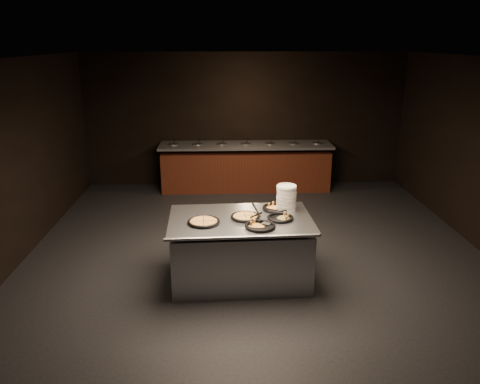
{
  "coord_description": "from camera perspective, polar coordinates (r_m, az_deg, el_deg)",
  "views": [
    {
      "loc": [
        -0.5,
        -6.27,
        3.14
      ],
      "look_at": [
        -0.25,
        0.3,
        0.99
      ],
      "focal_mm": 35.0,
      "sensor_mm": 36.0,
      "label": 1
    }
  ],
  "objects": [
    {
      "name": "room",
      "position": [
        6.52,
        2.3,
        3.05
      ],
      "size": [
        7.02,
        8.02,
        2.92
      ],
      "color": "black",
      "rests_on": "ground"
    },
    {
      "name": "salad_bar",
      "position": [
        10.21,
        0.7,
        2.75
      ],
      "size": [
        3.7,
        0.83,
        1.18
      ],
      "color": "#5F2916",
      "rests_on": "ground"
    },
    {
      "name": "serving_counter",
      "position": [
        6.35,
        0.06,
        -7.15
      ],
      "size": [
        1.92,
        1.27,
        0.9
      ],
      "rotation": [
        0.0,
        0.0,
        0.04
      ],
      "color": "#BABDC2",
      "rests_on": "ground"
    },
    {
      "name": "plate_stack",
      "position": [
        6.46,
        5.67,
        -0.69
      ],
      "size": [
        0.27,
        0.27,
        0.34
      ],
      "primitive_type": "cylinder",
      "color": "white",
      "rests_on": "serving_counter"
    },
    {
      "name": "pan_veggie_whole",
      "position": [
        6.02,
        -4.46,
        -3.62
      ],
      "size": [
        0.42,
        0.42,
        0.04
      ],
      "rotation": [
        0.0,
        0.0,
        0.02
      ],
      "color": "black",
      "rests_on": "serving_counter"
    },
    {
      "name": "pan_cheese_whole",
      "position": [
        6.17,
        0.65,
        -3.02
      ],
      "size": [
        0.39,
        0.39,
        0.04
      ],
      "rotation": [
        0.0,
        0.0,
        0.06
      ],
      "color": "black",
      "rests_on": "serving_counter"
    },
    {
      "name": "pan_cheese_slices_a",
      "position": [
        6.5,
        4.44,
        -1.95
      ],
      "size": [
        0.38,
        0.38,
        0.04
      ],
      "rotation": [
        0.0,
        0.0,
        0.92
      ],
      "color": "black",
      "rests_on": "serving_counter"
    },
    {
      "name": "pan_cheese_slices_b",
      "position": [
        5.87,
        2.48,
        -4.16
      ],
      "size": [
        0.39,
        0.39,
        0.04
      ],
      "rotation": [
        0.0,
        0.0,
        2.19
      ],
      "color": "black",
      "rests_on": "serving_counter"
    },
    {
      "name": "pan_veggie_slices",
      "position": [
        6.15,
        4.95,
        -3.14
      ],
      "size": [
        0.35,
        0.35,
        0.04
      ],
      "rotation": [
        0.0,
        0.0,
        -0.82
      ],
      "color": "black",
      "rests_on": "serving_counter"
    },
    {
      "name": "server_left",
      "position": [
        6.18,
        1.74,
        -2.32
      ],
      "size": [
        0.25,
        0.32,
        0.18
      ],
      "rotation": [
        0.0,
        0.0,
        2.21
      ],
      "color": "#BABDC2",
      "rests_on": "serving_counter"
    },
    {
      "name": "server_right",
      "position": [
        5.99,
        2.35,
        -3.14
      ],
      "size": [
        0.28,
        0.23,
        0.16
      ],
      "rotation": [
        0.0,
        0.0,
        -0.62
      ],
      "color": "#BABDC2",
      "rests_on": "serving_counter"
    }
  ]
}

